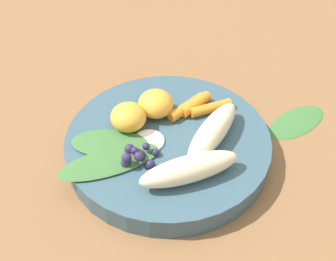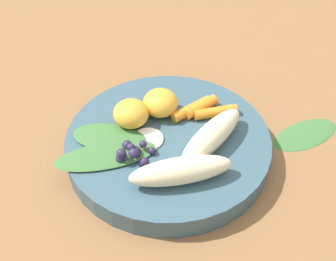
# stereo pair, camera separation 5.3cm
# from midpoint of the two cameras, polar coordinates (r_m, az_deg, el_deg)

# --- Properties ---
(ground_plane) EXTENTS (2.40, 2.40, 0.00)m
(ground_plane) POSITION_cam_midpoint_polar(r_m,az_deg,el_deg) (0.56, 2.72, -3.17)
(ground_plane) COLOR brown
(bowl) EXTENTS (0.27, 0.27, 0.03)m
(bowl) POSITION_cam_midpoint_polar(r_m,az_deg,el_deg) (0.55, 2.77, -2.06)
(bowl) COLOR #385666
(bowl) RESTS_ON ground_plane
(banana_peeled_left) EXTENTS (0.08, 0.13, 0.03)m
(banana_peeled_left) POSITION_cam_midpoint_polar(r_m,az_deg,el_deg) (0.52, 8.98, -1.21)
(banana_peeled_left) COLOR beige
(banana_peeled_left) RESTS_ON bowl
(banana_peeled_right) EXTENTS (0.12, 0.09, 0.03)m
(banana_peeled_right) POSITION_cam_midpoint_polar(r_m,az_deg,el_deg) (0.48, 5.02, -5.80)
(banana_peeled_right) COLOR beige
(banana_peeled_right) RESTS_ON bowl
(orange_segment_near) EXTENTS (0.05, 0.05, 0.04)m
(orange_segment_near) POSITION_cam_midpoint_polar(r_m,az_deg,el_deg) (0.55, -2.45, 2.26)
(orange_segment_near) COLOR #F4A833
(orange_segment_near) RESTS_ON bowl
(orange_segment_far) EXTENTS (0.05, 0.05, 0.04)m
(orange_segment_far) POSITION_cam_midpoint_polar(r_m,az_deg,el_deg) (0.56, 1.64, 3.79)
(orange_segment_far) COLOR #F4A833
(orange_segment_far) RESTS_ON bowl
(carrot_front) EXTENTS (0.06, 0.04, 0.01)m
(carrot_front) POSITION_cam_midpoint_polar(r_m,az_deg,el_deg) (0.57, 9.34, 2.44)
(carrot_front) COLOR orange
(carrot_front) RESTS_ON bowl
(carrot_mid_left) EXTENTS (0.04, 0.05, 0.02)m
(carrot_mid_left) POSITION_cam_midpoint_polar(r_m,az_deg,el_deg) (0.58, 7.24, 3.18)
(carrot_mid_left) COLOR orange
(carrot_mid_left) RESTS_ON bowl
(carrot_mid_right) EXTENTS (0.05, 0.06, 0.01)m
(carrot_mid_right) POSITION_cam_midpoint_polar(r_m,az_deg,el_deg) (0.57, 6.02, 2.90)
(carrot_mid_right) COLOR orange
(carrot_mid_right) RESTS_ON bowl
(blueberry_pile) EXTENTS (0.04, 0.04, 0.02)m
(blueberry_pile) POSITION_cam_midpoint_polar(r_m,az_deg,el_deg) (0.51, -1.96, -3.26)
(blueberry_pile) COLOR #2D234C
(blueberry_pile) RESTS_ON bowl
(coconut_shred_patch) EXTENTS (0.04, 0.04, 0.00)m
(coconut_shred_patch) POSITION_cam_midpoint_polar(r_m,az_deg,el_deg) (0.53, -0.02, -1.34)
(coconut_shred_patch) COLOR white
(coconut_shred_patch) RESTS_ON bowl
(kale_leaf_left) EXTENTS (0.11, 0.06, 0.01)m
(kale_leaf_left) POSITION_cam_midpoint_polar(r_m,az_deg,el_deg) (0.54, -5.37, -1.10)
(kale_leaf_left) COLOR #3D7038
(kale_leaf_left) RESTS_ON bowl
(kale_leaf_right) EXTENTS (0.14, 0.11, 0.01)m
(kale_leaf_right) POSITION_cam_midpoint_polar(r_m,az_deg,el_deg) (0.51, -5.73, -3.64)
(kale_leaf_right) COLOR #3D7038
(kale_leaf_right) RESTS_ON bowl
(kale_leaf_stray) EXTENTS (0.11, 0.11, 0.01)m
(kale_leaf_stray) POSITION_cam_midpoint_polar(r_m,az_deg,el_deg) (0.63, 21.09, -0.50)
(kale_leaf_stray) COLOR #3D7038
(kale_leaf_stray) RESTS_ON ground_plane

